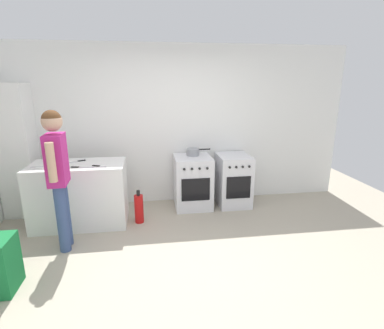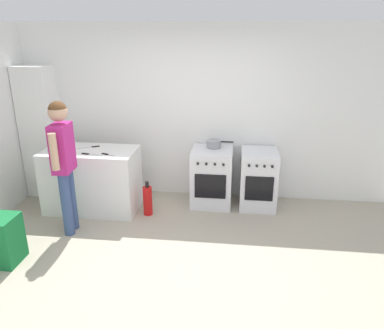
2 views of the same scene
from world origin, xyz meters
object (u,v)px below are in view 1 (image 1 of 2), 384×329
pot (193,152)px  knife_paring (98,166)px  knife_chef (81,167)px  person (58,168)px  larder_cabinet (17,152)px  knife_carving (75,162)px  oven_left (193,182)px  oven_right (233,180)px  knife_bread (46,166)px  fire_extinguisher (139,208)px

pot → knife_paring: 1.54m
knife_chef → person: person is taller
pot → larder_cabinet: larder_cabinet is taller
larder_cabinet → knife_carving: bearing=-22.3°
oven_left → oven_right: (0.68, -0.00, -0.00)m
oven_left → oven_right: same height
oven_right → knife_bread: (-2.77, -0.46, 0.48)m
oven_right → pot: (-0.67, 0.10, 0.48)m
pot → fire_extinguisher: size_ratio=0.79×
knife_carving → knife_bread: size_ratio=0.87×
oven_right → larder_cabinet: size_ratio=0.42×
person → larder_cabinet: 1.46m
pot → knife_chef: bearing=-157.3°
knife_chef → knife_bread: size_ratio=0.88×
knife_chef → oven_left: bearing=19.8°
person → larder_cabinet: larder_cabinet is taller
fire_extinguisher → person: bearing=-147.0°
larder_cabinet → oven_right: bearing=-1.8°
oven_left → knife_carving: bearing=-171.4°
knife_carving → knife_bread: (-0.34, -0.19, -0.00)m
knife_carving → oven_right: bearing=6.2°
knife_carving → pot: bearing=11.7°
fire_extinguisher → larder_cabinet: size_ratio=0.25×
knife_carving → oven_left: bearing=8.6°
knife_chef → knife_paring: size_ratio=1.53×
person → larder_cabinet: bearing=127.7°
pot → larder_cabinet: size_ratio=0.20×
knife_chef → larder_cabinet: (-1.05, 0.68, 0.10)m
knife_bread → person: (0.33, -0.60, 0.13)m
knife_carving → knife_chef: (0.15, -0.31, 0.00)m
knife_bread → knife_paring: bearing=-7.6°
knife_carving → knife_chef: 0.35m
knife_bread → fire_extinguisher: (1.22, -0.02, -0.69)m
oven_right → pot: 0.83m
oven_left → knife_chef: size_ratio=2.74×
knife_paring → larder_cabinet: 1.43m
oven_right → oven_left: bearing=180.0°
knife_bread → larder_cabinet: (-0.56, 0.56, 0.10)m
oven_left → knife_chef: knife_chef is taller
knife_paring → larder_cabinet: bearing=152.7°
knife_chef → knife_bread: same height
knife_bread → fire_extinguisher: knife_bread is taller
oven_right → knife_carving: size_ratio=2.78×
oven_right → pot: pot is taller
oven_right → knife_bread: size_ratio=2.42×
oven_left → oven_right: 0.68m
pot → knife_chef: (-1.62, -0.68, -0.00)m
knife_bread → knife_paring: size_ratio=1.73×
knife_chef → fire_extinguisher: 1.01m
knife_paring → person: size_ratio=0.12×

